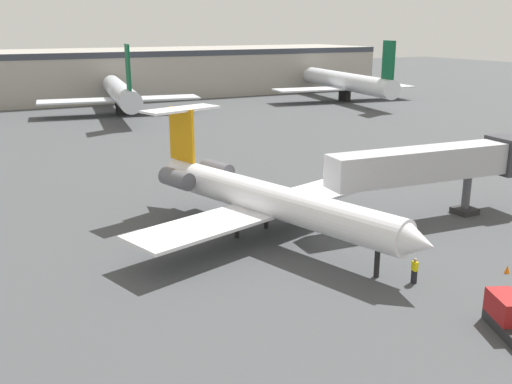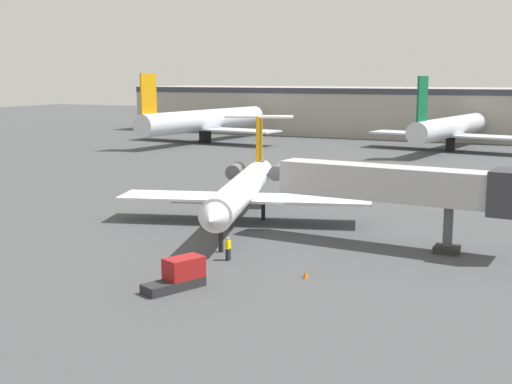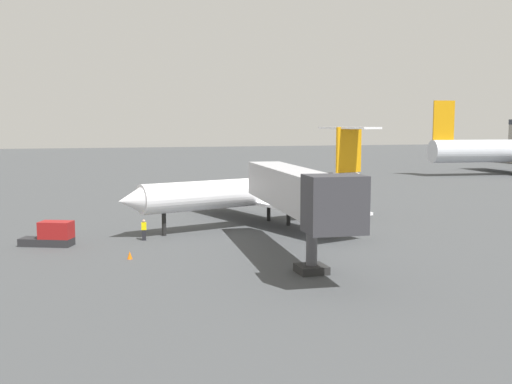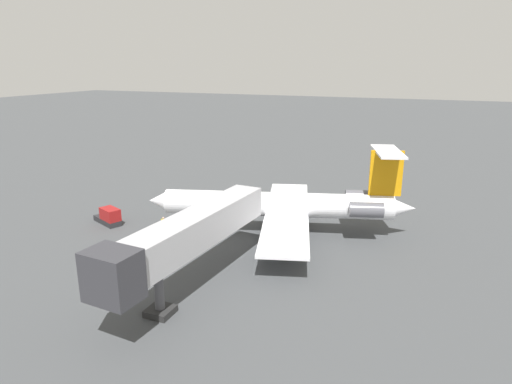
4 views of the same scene
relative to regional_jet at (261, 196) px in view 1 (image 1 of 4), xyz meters
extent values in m
cube|color=#424447|center=(3.09, -0.24, -3.27)|extent=(400.00, 400.00, 0.10)
cylinder|color=white|center=(0.28, -0.93, -0.06)|extent=(9.21, 23.14, 2.52)
cone|color=white|center=(3.91, -12.90, -0.06)|extent=(2.93, 2.80, 2.40)
cone|color=white|center=(-3.38, 11.13, -0.06)|extent=(2.81, 3.11, 2.14)
cube|color=white|center=(5.73, 1.77, -1.03)|extent=(11.31, 7.25, 0.24)
cube|color=white|center=(-5.75, -1.71, -1.03)|extent=(11.31, 7.25, 0.24)
cylinder|color=#595960|center=(-0.18, 8.03, 0.34)|extent=(2.36, 3.50, 1.50)
cylinder|color=#595960|center=(-4.31, 6.77, 0.34)|extent=(2.36, 3.50, 1.50)
cube|color=orange|center=(-2.83, 9.32, 3.49)|extent=(1.16, 3.13, 4.58)
cube|color=white|center=(-2.83, 9.32, 5.68)|extent=(7.20, 4.27, 0.20)
cylinder|color=black|center=(3.10, -10.22, -2.27)|extent=(0.36, 0.36, 1.89)
cylinder|color=black|center=(1.23, 1.45, -2.27)|extent=(0.36, 0.36, 1.89)
cylinder|color=black|center=(-1.83, 0.52, -2.27)|extent=(0.36, 0.36, 1.89)
cube|color=#ADADB2|center=(13.92, -2.80, 1.65)|extent=(18.06, 4.00, 2.60)
cube|color=#333338|center=(22.45, -3.47, 1.65)|extent=(2.64, 3.38, 3.20)
cylinder|color=#4C4C51|center=(18.39, -3.15, -1.43)|extent=(0.70, 0.70, 3.57)
cube|color=#262626|center=(18.39, -3.15, -2.97)|extent=(1.80, 1.80, 0.50)
cube|color=black|center=(4.64, -12.03, -2.79)|extent=(0.27, 0.34, 0.85)
cube|color=yellow|center=(4.64, -12.03, -2.07)|extent=(0.30, 0.43, 0.60)
sphere|color=tan|center=(4.64, -12.03, -1.65)|extent=(0.24, 0.24, 0.24)
cube|color=#262628|center=(4.72, -19.42, -2.92)|extent=(2.85, 4.23, 0.60)
cube|color=maroon|center=(5.03, -18.68, -1.97)|extent=(2.22, 2.76, 1.30)
cone|color=orange|center=(11.18, -13.70, -2.94)|extent=(0.36, 0.36, 0.55)
cube|color=#9E998E|center=(3.09, 96.62, 2.04)|extent=(147.08, 25.40, 10.52)
cube|color=#333842|center=(3.09, 84.12, 6.70)|extent=(147.08, 0.60, 1.20)
cylinder|color=silver|center=(6.99, 68.23, 1.00)|extent=(8.65, 34.30, 3.62)
cube|color=#0C5933|center=(4.76, 53.33, 6.31)|extent=(0.89, 4.00, 7.00)
cube|color=silver|center=(6.99, 68.23, -0.42)|extent=(29.25, 10.19, 0.30)
cube|color=black|center=(6.99, 68.23, -2.02)|extent=(1.20, 2.80, 2.40)
cylinder|color=silver|center=(55.06, 65.70, 1.03)|extent=(9.00, 37.56, 3.70)
cube|color=#0C5933|center=(52.68, 49.16, 6.38)|extent=(0.87, 4.00, 7.00)
cube|color=silver|center=(55.06, 65.70, -0.42)|extent=(31.97, 10.42, 0.30)
cube|color=black|center=(55.06, 65.70, -2.02)|extent=(1.20, 2.80, 2.40)
camera|label=1|loc=(-19.89, -37.62, 12.55)|focal=40.85mm
camera|label=2|loc=(26.17, -53.13, 9.69)|focal=47.15mm
camera|label=3|loc=(52.44, -16.89, 5.97)|focal=42.02mm
camera|label=4|loc=(41.71, 13.88, 13.96)|focal=31.35mm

